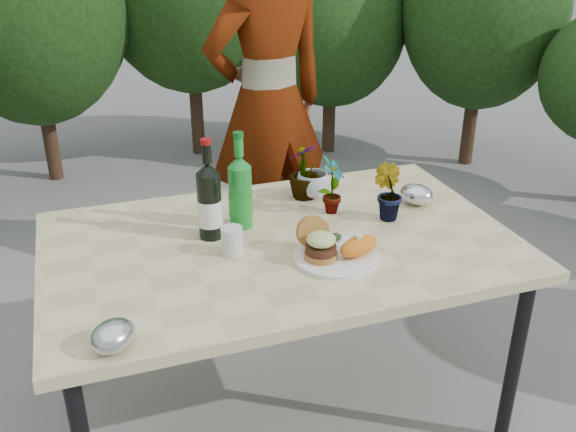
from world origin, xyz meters
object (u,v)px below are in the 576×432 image
object	(u,v)px
dinner_plate	(336,257)
wine_bottle	(209,202)
patio_table	(281,255)
person	(268,104)

from	to	relation	value
dinner_plate	wine_bottle	size ratio (longest dim) A/B	0.78
patio_table	dinner_plate	bearing A→B (deg)	-54.19
patio_table	dinner_plate	size ratio (longest dim) A/B	5.71
dinner_plate	wine_bottle	bearing A→B (deg)	140.55
patio_table	person	size ratio (longest dim) A/B	0.87
patio_table	person	bearing A→B (deg)	74.74
patio_table	wine_bottle	bearing A→B (deg)	154.15
patio_table	wine_bottle	distance (m)	0.31
patio_table	dinner_plate	xyz separation A→B (m)	(0.13, -0.18, 0.06)
dinner_plate	wine_bottle	xyz separation A→B (m)	(-0.35, 0.29, 0.12)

